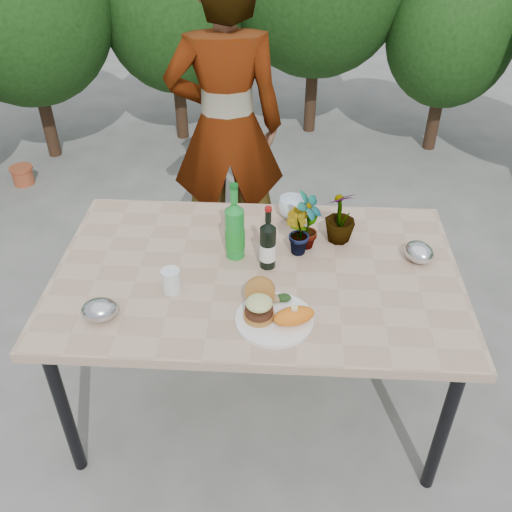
# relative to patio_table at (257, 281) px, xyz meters

# --- Properties ---
(ground) EXTENTS (80.00, 80.00, 0.00)m
(ground) POSITION_rel_patio_table_xyz_m (0.00, 0.00, -0.69)
(ground) COLOR #5F605B
(ground) RESTS_ON ground
(patio_table) EXTENTS (1.60, 1.00, 0.75)m
(patio_table) POSITION_rel_patio_table_xyz_m (0.00, 0.00, 0.00)
(patio_table) COLOR tan
(patio_table) RESTS_ON ground
(shrub_hedge) EXTENTS (6.92, 5.21, 2.10)m
(shrub_hedge) POSITION_rel_patio_table_xyz_m (0.41, 1.50, 0.43)
(shrub_hedge) COLOR #382316
(shrub_hedge) RESTS_ON ground
(dinner_plate) EXTENTS (0.28, 0.28, 0.01)m
(dinner_plate) POSITION_rel_patio_table_xyz_m (0.08, -0.29, 0.06)
(dinner_plate) COLOR white
(dinner_plate) RESTS_ON patio_table
(burger_stack) EXTENTS (0.11, 0.16, 0.11)m
(burger_stack) POSITION_rel_patio_table_xyz_m (0.02, -0.27, 0.12)
(burger_stack) COLOR #B7722D
(burger_stack) RESTS_ON dinner_plate
(sweet_potato) EXTENTS (0.17, 0.12, 0.06)m
(sweet_potato) POSITION_rel_patio_table_xyz_m (0.15, -0.31, 0.10)
(sweet_potato) COLOR orange
(sweet_potato) RESTS_ON dinner_plate
(grilled_veg) EXTENTS (0.08, 0.05, 0.03)m
(grilled_veg) POSITION_rel_patio_table_xyz_m (0.09, -0.19, 0.09)
(grilled_veg) COLOR olive
(grilled_veg) RESTS_ON dinner_plate
(wine_bottle) EXTENTS (0.07, 0.07, 0.27)m
(wine_bottle) POSITION_rel_patio_table_xyz_m (0.04, 0.03, 0.16)
(wine_bottle) COLOR black
(wine_bottle) RESTS_ON patio_table
(sparkling_water) EXTENTS (0.08, 0.08, 0.33)m
(sparkling_water) POSITION_rel_patio_table_xyz_m (-0.09, 0.09, 0.18)
(sparkling_water) COLOR #198C2C
(sparkling_water) RESTS_ON patio_table
(plastic_cup) EXTENTS (0.07, 0.07, 0.09)m
(plastic_cup) POSITION_rel_patio_table_xyz_m (-0.31, -0.14, 0.10)
(plastic_cup) COLOR silver
(plastic_cup) RESTS_ON patio_table
(seedling_left) EXTENTS (0.15, 0.16, 0.26)m
(seedling_left) POSITION_rel_patio_table_xyz_m (0.20, 0.17, 0.19)
(seedling_left) COLOR #2A5F20
(seedling_left) RESTS_ON patio_table
(seedling_mid) EXTENTS (0.14, 0.13, 0.19)m
(seedling_mid) POSITION_rel_patio_table_xyz_m (0.15, 0.14, 0.15)
(seedling_mid) COLOR #28511B
(seedling_mid) RESTS_ON patio_table
(seedling_right) EXTENTS (0.18, 0.18, 0.23)m
(seedling_right) POSITION_rel_patio_table_xyz_m (0.33, 0.23, 0.17)
(seedling_right) COLOR #1E551D
(seedling_right) RESTS_ON patio_table
(blue_bowl) EXTENTS (0.12, 0.12, 0.09)m
(blue_bowl) POSITION_rel_patio_table_xyz_m (0.13, 0.40, 0.10)
(blue_bowl) COLOR white
(blue_bowl) RESTS_ON patio_table
(foil_packet_left) EXTENTS (0.14, 0.12, 0.08)m
(foil_packet_left) POSITION_rel_patio_table_xyz_m (-0.54, -0.31, 0.10)
(foil_packet_left) COLOR #AFB1B6
(foil_packet_left) RESTS_ON patio_table
(foil_packet_right) EXTENTS (0.16, 0.17, 0.08)m
(foil_packet_right) POSITION_rel_patio_table_xyz_m (0.65, 0.10, 0.10)
(foil_packet_right) COLOR silver
(foil_packet_right) RESTS_ON patio_table
(person) EXTENTS (0.68, 0.50, 1.73)m
(person) POSITION_rel_patio_table_xyz_m (-0.22, 1.08, 0.17)
(person) COLOR #916148
(person) RESTS_ON ground
(terracotta_pot) EXTENTS (0.17, 0.17, 0.14)m
(terracotta_pot) POSITION_rel_patio_table_xyz_m (-1.87, 1.91, -0.62)
(terracotta_pot) COLOR #B14E2D
(terracotta_pot) RESTS_ON ground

